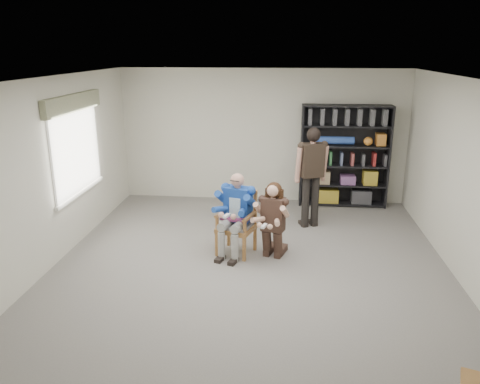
# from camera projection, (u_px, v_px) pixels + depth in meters

# --- Properties ---
(room_shell) EXTENTS (6.00, 7.00, 2.80)m
(room_shell) POSITION_uv_depth(u_px,v_px,m) (250.00, 181.00, 6.57)
(room_shell) COLOR beige
(room_shell) RESTS_ON ground
(floor) EXTENTS (6.00, 7.00, 0.01)m
(floor) POSITION_uv_depth(u_px,v_px,m) (249.00, 271.00, 6.98)
(floor) COLOR slate
(floor) RESTS_ON ground
(window_left) EXTENTS (0.16, 2.00, 1.75)m
(window_left) POSITION_uv_depth(u_px,v_px,m) (77.00, 147.00, 7.73)
(window_left) COLOR silver
(window_left) RESTS_ON room_shell
(armchair) EXTENTS (0.75, 0.73, 1.03)m
(armchair) POSITION_uv_depth(u_px,v_px,m) (236.00, 223.00, 7.46)
(armchair) COLOR #9B652D
(armchair) RESTS_ON floor
(seated_man) EXTENTS (0.80, 0.94, 1.34)m
(seated_man) POSITION_uv_depth(u_px,v_px,m) (236.00, 214.00, 7.41)
(seated_man) COLOR navy
(seated_man) RESTS_ON floor
(kneeling_woman) EXTENTS (0.74, 0.94, 1.23)m
(kneeling_woman) POSITION_uv_depth(u_px,v_px,m) (272.00, 221.00, 7.26)
(kneeling_woman) COLOR #34241C
(kneeling_woman) RESTS_ON floor
(bookshelf) EXTENTS (1.80, 0.38, 2.10)m
(bookshelf) POSITION_uv_depth(u_px,v_px,m) (344.00, 156.00, 9.63)
(bookshelf) COLOR black
(bookshelf) RESTS_ON floor
(standing_man) EXTENTS (0.64, 0.50, 1.84)m
(standing_man) POSITION_uv_depth(u_px,v_px,m) (311.00, 179.00, 8.48)
(standing_man) COLOR black
(standing_man) RESTS_ON floor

